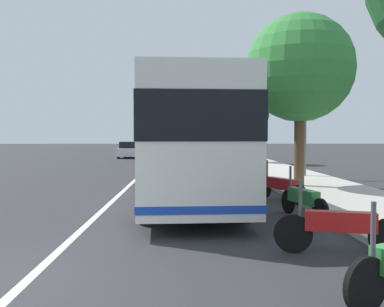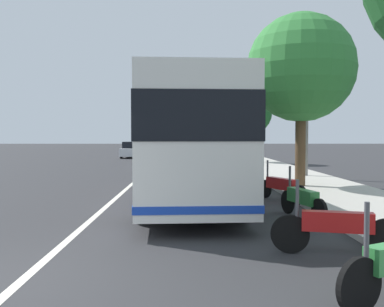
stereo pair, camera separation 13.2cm
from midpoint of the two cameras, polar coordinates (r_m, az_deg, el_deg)
The scene contains 13 objects.
ground_plane at distance 6.75m, azimuth -20.91°, elevation -15.38°, with size 220.00×220.00×0.00m, color #2D2D30.
sidewalk_curb at distance 16.96m, azimuth 17.12°, elevation -4.46°, with size 110.00×3.60×0.14m, color #B2ADA3.
lane_divider_line at distance 16.32m, azimuth -8.64°, elevation -4.88°, with size 110.00×0.16×0.01m, color silver.
coach_bus at distance 13.84m, azimuth -0.70°, elevation 2.10°, with size 11.07×3.18×3.53m.
motorcycle_by_tree at distance 7.93m, azimuth 18.72°, elevation -9.09°, with size 0.63×2.18×1.28m.
motorcycle_far_end at distance 11.18m, azimuth 14.45°, elevation -5.84°, with size 2.13×0.60×1.25m.
motorcycle_angled at distance 13.97m, azimuth 11.78°, elevation -4.19°, with size 2.13×1.07×1.25m.
car_far_distant at distance 41.30m, azimuth -0.73°, elevation 0.40°, with size 4.25×1.98×1.42m.
car_ahead_same_lane at distance 41.42m, azimuth -7.56°, elevation 0.42°, with size 4.48×2.03×1.50m.
car_oncoming at distance 60.04m, azimuth -5.76°, elevation 0.97°, with size 4.05×1.82×1.41m.
roadside_tree_mid_block at distance 17.41m, azimuth 14.20°, elevation 10.68°, with size 4.09×4.09×6.66m.
roadside_tree_far_block at distance 32.54m, azimuth 7.82°, elevation 5.14°, with size 3.02×3.02×5.21m.
utility_pole at distance 21.73m, azimuth 14.76°, elevation 5.36°, with size 0.22×0.22×6.45m, color slate.
Camera 2 is at (-6.04, -2.32, 2.03)m, focal length 41.09 mm.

